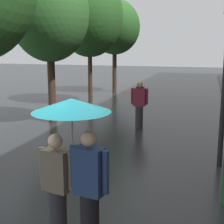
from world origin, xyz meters
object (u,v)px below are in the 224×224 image
(couple_under_umbrella, at_px, (73,154))
(street_tree_2, at_px, (89,16))
(street_tree_3, at_px, (115,27))
(pedestrian_walking_midground, at_px, (139,104))
(street_tree_1, at_px, (49,13))

(couple_under_umbrella, bearing_deg, street_tree_2, 109.00)
(street_tree_3, relative_size, pedestrian_walking_midground, 3.36)
(street_tree_1, bearing_deg, street_tree_2, 90.75)
(street_tree_3, relative_size, couple_under_umbrella, 2.55)
(pedestrian_walking_midground, bearing_deg, couple_under_umbrella, -85.86)
(street_tree_3, height_order, pedestrian_walking_midground, street_tree_3)
(street_tree_2, distance_m, pedestrian_walking_midground, 6.33)
(couple_under_umbrella, bearing_deg, street_tree_1, 118.66)
(street_tree_1, xyz_separation_m, couple_under_umbrella, (3.77, -6.89, -2.52))
(street_tree_1, distance_m, pedestrian_walking_midground, 4.46)
(street_tree_2, distance_m, street_tree_3, 4.06)
(street_tree_1, relative_size, couple_under_umbrella, 2.63)
(street_tree_3, distance_m, couple_under_umbrella, 15.80)
(pedestrian_walking_midground, bearing_deg, street_tree_1, 179.14)
(couple_under_umbrella, xyz_separation_m, pedestrian_walking_midground, (-0.50, 6.85, -0.51))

